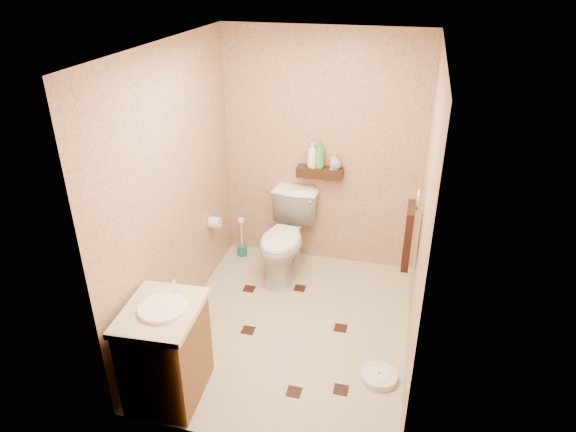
# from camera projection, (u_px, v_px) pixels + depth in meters

# --- Properties ---
(ground) EXTENTS (2.50, 2.50, 0.00)m
(ground) POSITION_uv_depth(u_px,v_px,m) (291.00, 327.00, 4.55)
(ground) COLOR #C3AC8E
(ground) RESTS_ON ground
(wall_back) EXTENTS (2.00, 0.04, 2.40)m
(wall_back) POSITION_uv_depth(u_px,v_px,m) (322.00, 153.00, 5.08)
(wall_back) COLOR tan
(wall_back) RESTS_ON ground
(wall_front) EXTENTS (2.00, 0.04, 2.40)m
(wall_front) POSITION_uv_depth(u_px,v_px,m) (239.00, 298.00, 2.92)
(wall_front) COLOR tan
(wall_front) RESTS_ON ground
(wall_left) EXTENTS (0.04, 2.50, 2.40)m
(wall_left) POSITION_uv_depth(u_px,v_px,m) (174.00, 193.00, 4.22)
(wall_left) COLOR tan
(wall_left) RESTS_ON ground
(wall_right) EXTENTS (0.04, 2.50, 2.40)m
(wall_right) POSITION_uv_depth(u_px,v_px,m) (423.00, 220.00, 3.79)
(wall_right) COLOR tan
(wall_right) RESTS_ON ground
(ceiling) EXTENTS (2.00, 2.50, 0.02)m
(ceiling) POSITION_uv_depth(u_px,v_px,m) (292.00, 46.00, 3.46)
(ceiling) COLOR silver
(ceiling) RESTS_ON wall_back
(wall_shelf) EXTENTS (0.46, 0.14, 0.10)m
(wall_shelf) POSITION_uv_depth(u_px,v_px,m) (320.00, 172.00, 5.10)
(wall_shelf) COLOR #341E0E
(wall_shelf) RESTS_ON wall_back
(floor_accents) EXTENTS (1.20, 1.44, 0.01)m
(floor_accents) POSITION_uv_depth(u_px,v_px,m) (294.00, 331.00, 4.49)
(floor_accents) COLOR black
(floor_accents) RESTS_ON ground
(toilet) EXTENTS (0.52, 0.85, 0.84)m
(toilet) POSITION_uv_depth(u_px,v_px,m) (285.00, 238.00, 5.14)
(toilet) COLOR white
(toilet) RESTS_ON ground
(vanity) EXTENTS (0.56, 0.66, 0.89)m
(vanity) POSITION_uv_depth(u_px,v_px,m) (166.00, 351.00, 3.70)
(vanity) COLOR brown
(vanity) RESTS_ON ground
(bathroom_scale) EXTENTS (0.38, 0.38, 0.06)m
(bathroom_scale) POSITION_uv_depth(u_px,v_px,m) (379.00, 376.00, 3.98)
(bathroom_scale) COLOR silver
(bathroom_scale) RESTS_ON ground
(toilet_brush) EXTENTS (0.11, 0.11, 0.46)m
(toilet_brush) POSITION_uv_depth(u_px,v_px,m) (242.00, 242.00, 5.58)
(toilet_brush) COLOR #186261
(toilet_brush) RESTS_ON ground
(towel_ring) EXTENTS (0.12, 0.30, 0.76)m
(towel_ring) POSITION_uv_depth(u_px,v_px,m) (409.00, 233.00, 4.14)
(towel_ring) COLOR silver
(towel_ring) RESTS_ON wall_right
(toilet_paper) EXTENTS (0.12, 0.11, 0.12)m
(toilet_paper) POSITION_uv_depth(u_px,v_px,m) (215.00, 222.00, 5.04)
(toilet_paper) COLOR silver
(toilet_paper) RESTS_ON wall_left
(bottle_a) EXTENTS (0.11, 0.11, 0.25)m
(bottle_a) POSITION_uv_depth(u_px,v_px,m) (312.00, 155.00, 5.03)
(bottle_a) COLOR white
(bottle_a) RESTS_ON wall_shelf
(bottle_b) EXTENTS (0.10, 0.10, 0.18)m
(bottle_b) POSITION_uv_depth(u_px,v_px,m) (314.00, 159.00, 5.05)
(bottle_b) COLOR yellow
(bottle_b) RESTS_ON wall_shelf
(bottle_c) EXTENTS (0.11, 0.11, 0.14)m
(bottle_c) POSITION_uv_depth(u_px,v_px,m) (317.00, 161.00, 5.05)
(bottle_c) COLOR red
(bottle_c) RESTS_ON wall_shelf
(bottle_d) EXTENTS (0.13, 0.13, 0.28)m
(bottle_d) POSITION_uv_depth(u_px,v_px,m) (319.00, 154.00, 5.01)
(bottle_d) COLOR green
(bottle_d) RESTS_ON wall_shelf
(bottle_e) EXTENTS (0.09, 0.09, 0.17)m
(bottle_e) POSITION_uv_depth(u_px,v_px,m) (334.00, 161.00, 5.00)
(bottle_e) COLOR #FF9354
(bottle_e) RESTS_ON wall_shelf
(bottle_f) EXTENTS (0.13, 0.13, 0.15)m
(bottle_f) POSITION_uv_depth(u_px,v_px,m) (336.00, 162.00, 5.01)
(bottle_f) COLOR #5291CE
(bottle_f) RESTS_ON wall_shelf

